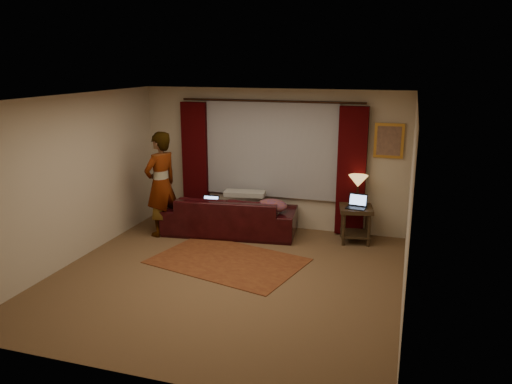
% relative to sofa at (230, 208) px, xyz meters
% --- Properties ---
extents(floor, '(5.00, 5.00, 0.01)m').
position_rel_sofa_xyz_m(floor, '(0.60, -1.85, -0.49)').
color(floor, brown).
rests_on(floor, ground).
extents(ceiling, '(5.00, 5.00, 0.02)m').
position_rel_sofa_xyz_m(ceiling, '(0.60, -1.85, 2.12)').
color(ceiling, silver).
rests_on(ceiling, ground).
extents(wall_back, '(5.00, 0.02, 2.60)m').
position_rel_sofa_xyz_m(wall_back, '(0.60, 0.65, 0.82)').
color(wall_back, '#BFB098').
rests_on(wall_back, ground).
extents(wall_front, '(5.00, 0.02, 2.60)m').
position_rel_sofa_xyz_m(wall_front, '(0.60, -4.35, 0.82)').
color(wall_front, '#BFB098').
rests_on(wall_front, ground).
extents(wall_left, '(0.02, 5.00, 2.60)m').
position_rel_sofa_xyz_m(wall_left, '(-1.90, -1.85, 0.82)').
color(wall_left, '#BFB098').
rests_on(wall_left, ground).
extents(wall_right, '(0.02, 5.00, 2.60)m').
position_rel_sofa_xyz_m(wall_right, '(3.10, -1.85, 0.82)').
color(wall_right, '#BFB098').
rests_on(wall_right, ground).
extents(sheer_curtain, '(2.50, 0.05, 1.80)m').
position_rel_sofa_xyz_m(sheer_curtain, '(0.60, 0.59, 1.02)').
color(sheer_curtain, '#92929A').
rests_on(sheer_curtain, wall_back).
extents(drape_left, '(0.50, 0.14, 2.30)m').
position_rel_sofa_xyz_m(drape_left, '(-0.90, 0.54, 0.70)').
color(drape_left, black).
rests_on(drape_left, floor).
extents(drape_right, '(0.50, 0.14, 2.30)m').
position_rel_sofa_xyz_m(drape_right, '(2.10, 0.54, 0.70)').
color(drape_right, black).
rests_on(drape_right, floor).
extents(curtain_rod, '(0.04, 0.04, 3.40)m').
position_rel_sofa_xyz_m(curtain_rod, '(0.60, 0.54, 1.90)').
color(curtain_rod, black).
rests_on(curtain_rod, wall_back).
extents(picture_frame, '(0.50, 0.04, 0.60)m').
position_rel_sofa_xyz_m(picture_frame, '(2.70, 0.62, 1.27)').
color(picture_frame, gold).
rests_on(picture_frame, wall_back).
extents(sofa, '(2.50, 1.31, 0.97)m').
position_rel_sofa_xyz_m(sofa, '(0.00, 0.00, 0.00)').
color(sofa, black).
rests_on(sofa, floor).
extents(throw_blanket, '(0.78, 0.39, 0.09)m').
position_rel_sofa_xyz_m(throw_blanket, '(0.20, 0.26, 0.48)').
color(throw_blanket, '#999892').
rests_on(throw_blanket, sofa).
extents(clothing_pile, '(0.61, 0.50, 0.23)m').
position_rel_sofa_xyz_m(clothing_pile, '(0.80, -0.06, 0.12)').
color(clothing_pile, brown).
rests_on(clothing_pile, sofa).
extents(laptop_sofa, '(0.32, 0.35, 0.22)m').
position_rel_sofa_xyz_m(laptop_sofa, '(-0.33, -0.17, 0.11)').
color(laptop_sofa, black).
rests_on(laptop_sofa, sofa).
extents(area_rug, '(2.58, 2.02, 0.01)m').
position_rel_sofa_xyz_m(area_rug, '(0.42, -1.27, -0.48)').
color(area_rug, brown).
rests_on(area_rug, floor).
extents(end_table, '(0.64, 0.64, 0.64)m').
position_rel_sofa_xyz_m(end_table, '(2.25, 0.22, -0.17)').
color(end_table, black).
rests_on(end_table, floor).
extents(tiffany_lamp, '(0.40, 0.40, 0.54)m').
position_rel_sofa_xyz_m(tiffany_lamp, '(2.24, 0.32, 0.42)').
color(tiffany_lamp, '#9E763D').
rests_on(tiffany_lamp, end_table).
extents(laptop_table, '(0.37, 0.39, 0.23)m').
position_rel_sofa_xyz_m(laptop_table, '(2.25, 0.13, 0.27)').
color(laptop_table, black).
rests_on(laptop_table, end_table).
extents(person, '(0.72, 0.72, 1.89)m').
position_rel_sofa_xyz_m(person, '(-1.15, -0.43, 0.46)').
color(person, '#999892').
rests_on(person, floor).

